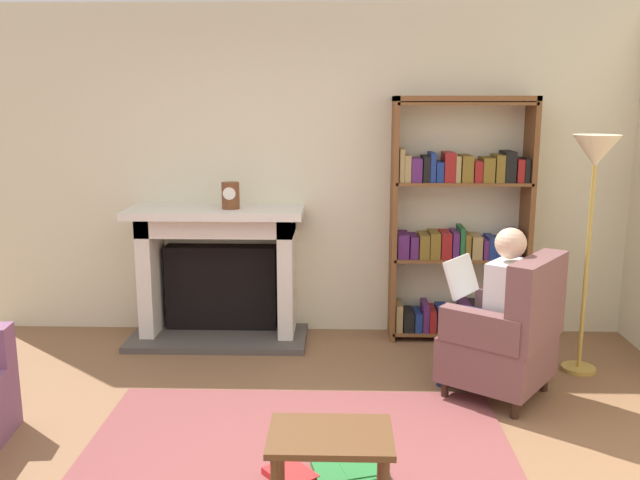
{
  "coord_description": "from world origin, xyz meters",
  "views": [
    {
      "loc": [
        0.22,
        -3.04,
        1.91
      ],
      "look_at": [
        0.1,
        1.2,
        1.05
      ],
      "focal_mm": 37.82,
      "sensor_mm": 36.0,
      "label": 1
    }
  ],
  "objects_px": {
    "armchair_reading": "(508,336)",
    "floor_lamp": "(594,173)",
    "bookshelf": "(459,227)",
    "seated_reader": "(492,304)",
    "side_table": "(330,448)",
    "mantel_clock": "(231,196)",
    "fireplace": "(219,269)"
  },
  "relations": [
    {
      "from": "bookshelf",
      "to": "armchair_reading",
      "type": "xyz_separation_m",
      "value": [
        0.13,
        -1.16,
        -0.51
      ]
    },
    {
      "from": "armchair_reading",
      "to": "seated_reader",
      "type": "height_order",
      "value": "seated_reader"
    },
    {
      "from": "bookshelf",
      "to": "floor_lamp",
      "type": "distance_m",
      "value": 1.16
    },
    {
      "from": "bookshelf",
      "to": "armchair_reading",
      "type": "relative_size",
      "value": 2.03
    },
    {
      "from": "bookshelf",
      "to": "seated_reader",
      "type": "bearing_deg",
      "value": -87.94
    },
    {
      "from": "mantel_clock",
      "to": "side_table",
      "type": "xyz_separation_m",
      "value": [
        0.82,
        -2.46,
        -0.81
      ]
    },
    {
      "from": "mantel_clock",
      "to": "floor_lamp",
      "type": "relative_size",
      "value": 0.12
    },
    {
      "from": "fireplace",
      "to": "floor_lamp",
      "type": "bearing_deg",
      "value": -13.57
    },
    {
      "from": "fireplace",
      "to": "bookshelf",
      "type": "relative_size",
      "value": 0.73
    },
    {
      "from": "mantel_clock",
      "to": "side_table",
      "type": "height_order",
      "value": "mantel_clock"
    },
    {
      "from": "floor_lamp",
      "to": "bookshelf",
      "type": "bearing_deg",
      "value": 138.31
    },
    {
      "from": "mantel_clock",
      "to": "seated_reader",
      "type": "relative_size",
      "value": 0.18
    },
    {
      "from": "fireplace",
      "to": "armchair_reading",
      "type": "height_order",
      "value": "fireplace"
    },
    {
      "from": "armchair_reading",
      "to": "side_table",
      "type": "distance_m",
      "value": 1.83
    },
    {
      "from": "fireplace",
      "to": "armchair_reading",
      "type": "xyz_separation_m",
      "value": [
        2.09,
        -1.13,
        -0.16
      ]
    },
    {
      "from": "seated_reader",
      "to": "armchair_reading",
      "type": "bearing_deg",
      "value": 90.0
    },
    {
      "from": "side_table",
      "to": "bookshelf",
      "type": "bearing_deg",
      "value": 68.86
    },
    {
      "from": "armchair_reading",
      "to": "floor_lamp",
      "type": "xyz_separation_m",
      "value": [
        0.65,
        0.47,
        1.02
      ]
    },
    {
      "from": "armchair_reading",
      "to": "mantel_clock",
      "type": "bearing_deg",
      "value": -81.57
    },
    {
      "from": "mantel_clock",
      "to": "bookshelf",
      "type": "bearing_deg",
      "value": 4.25
    },
    {
      "from": "fireplace",
      "to": "floor_lamp",
      "type": "relative_size",
      "value": 0.84
    },
    {
      "from": "fireplace",
      "to": "side_table",
      "type": "height_order",
      "value": "fireplace"
    },
    {
      "from": "mantel_clock",
      "to": "armchair_reading",
      "type": "bearing_deg",
      "value": -27.66
    },
    {
      "from": "armchair_reading",
      "to": "floor_lamp",
      "type": "distance_m",
      "value": 1.29
    },
    {
      "from": "bookshelf",
      "to": "side_table",
      "type": "bearing_deg",
      "value": -111.14
    },
    {
      "from": "armchair_reading",
      "to": "side_table",
      "type": "bearing_deg",
      "value": -2.4
    },
    {
      "from": "side_table",
      "to": "floor_lamp",
      "type": "height_order",
      "value": "floor_lamp"
    },
    {
      "from": "bookshelf",
      "to": "seated_reader",
      "type": "height_order",
      "value": "bookshelf"
    },
    {
      "from": "armchair_reading",
      "to": "side_table",
      "type": "height_order",
      "value": "armchair_reading"
    },
    {
      "from": "fireplace",
      "to": "bookshelf",
      "type": "distance_m",
      "value": 1.99
    },
    {
      "from": "armchair_reading",
      "to": "floor_lamp",
      "type": "relative_size",
      "value": 0.57
    },
    {
      "from": "bookshelf",
      "to": "armchair_reading",
      "type": "bearing_deg",
      "value": -83.41
    }
  ]
}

